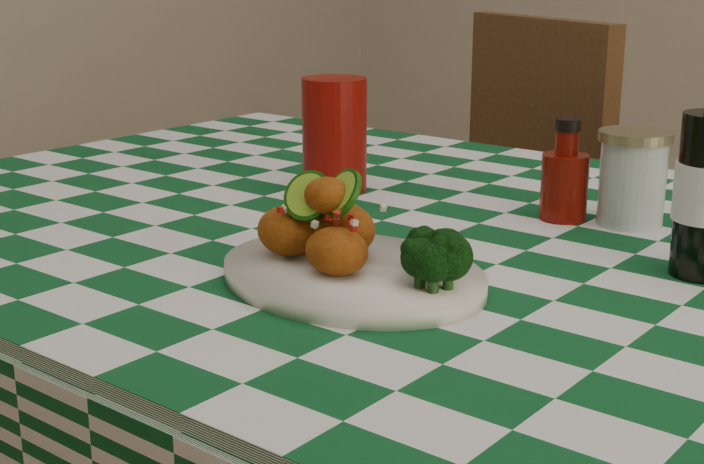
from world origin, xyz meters
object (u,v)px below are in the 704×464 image
Objects in this scene: red_tumbler at (334,135)px; ketchup_bottle at (565,170)px; mason_jar at (633,178)px; fried_chicken_pile at (333,221)px; wooden_chair_left at (454,257)px; plate at (352,275)px.

ketchup_bottle is at bearing 10.00° from red_tumbler.
red_tumbler is 1.35× the size of mason_jar.
red_tumbler reaches higher than fried_chicken_pile.
wooden_chair_left is at bearing 115.57° from fried_chicken_pile.
wooden_chair_left is (-0.52, 0.57, -0.36)m from ketchup_bottle.
red_tumbler reaches higher than plate.
red_tumbler is 0.76m from wooden_chair_left.
fried_chicken_pile is 1.19× the size of mason_jar.
plate is at bearing -98.19° from ketchup_bottle.
ketchup_bottle is 0.85m from wooden_chair_left.
wooden_chair_left is (-0.45, 0.93, -0.36)m from fried_chicken_pile.
plate is 0.42m from red_tumbler.
wooden_chair_left is (-0.20, 0.63, -0.38)m from red_tumbler.
fried_chicken_pile is 1.08× the size of ketchup_bottle.
plate is at bearing -39.10° from wooden_chair_left.
ketchup_bottle reaches higher than fried_chicken_pile.
red_tumbler is at bearing 132.13° from plate.
mason_jar is 0.88m from wooden_chair_left.
plate is at bearing -47.87° from red_tumbler.
red_tumbler is 0.16× the size of wooden_chair_left.
ketchup_bottle is (0.33, 0.06, -0.02)m from red_tumbler.
ketchup_bottle is 0.08m from mason_jar.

